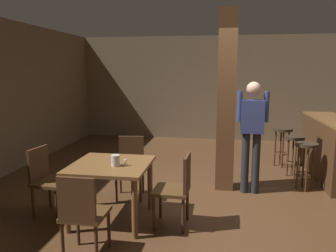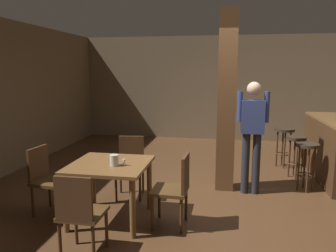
{
  "view_description": "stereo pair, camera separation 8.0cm",
  "coord_description": "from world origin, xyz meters",
  "px_view_note": "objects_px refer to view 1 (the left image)",
  "views": [
    {
      "loc": [
        -0.14,
        -4.56,
        1.89
      ],
      "look_at": [
        -0.91,
        0.27,
        1.05
      ],
      "focal_mm": 35.0,
      "sensor_mm": 36.0,
      "label": 1
    },
    {
      "loc": [
        -0.06,
        -4.55,
        1.89
      ],
      "look_at": [
        -0.91,
        0.27,
        1.05
      ],
      "focal_mm": 35.0,
      "sensor_mm": 36.0,
      "label": 2
    }
  ],
  "objects_px": {
    "napkin_cup": "(116,160)",
    "bar_stool_mid": "(295,147)",
    "bar_counter": "(326,148)",
    "bar_stool_far": "(282,137)",
    "chair_north": "(130,163)",
    "salt_shaker": "(125,163)",
    "bar_stool_near": "(306,155)",
    "standing_person": "(252,129)",
    "chair_west": "(47,177)",
    "dining_table": "(111,173)",
    "chair_south": "(82,212)",
    "chair_east": "(177,186)"
  },
  "relations": [
    {
      "from": "bar_stool_near",
      "to": "bar_stool_mid",
      "type": "height_order",
      "value": "bar_stool_near"
    },
    {
      "from": "chair_south",
      "to": "chair_west",
      "type": "distance_m",
      "value": 1.29
    },
    {
      "from": "chair_south",
      "to": "bar_stool_far",
      "type": "height_order",
      "value": "chair_south"
    },
    {
      "from": "bar_stool_far",
      "to": "salt_shaker",
      "type": "bearing_deg",
      "value": -128.98
    },
    {
      "from": "napkin_cup",
      "to": "bar_counter",
      "type": "relative_size",
      "value": 0.07
    },
    {
      "from": "salt_shaker",
      "to": "bar_stool_near",
      "type": "xyz_separation_m",
      "value": [
        2.47,
        1.59,
        -0.21
      ]
    },
    {
      "from": "chair_north",
      "to": "standing_person",
      "type": "height_order",
      "value": "standing_person"
    },
    {
      "from": "chair_west",
      "to": "dining_table",
      "type": "bearing_deg",
      "value": -1.61
    },
    {
      "from": "chair_west",
      "to": "standing_person",
      "type": "relative_size",
      "value": 0.52
    },
    {
      "from": "bar_stool_mid",
      "to": "standing_person",
      "type": "bearing_deg",
      "value": -132.0
    },
    {
      "from": "standing_person",
      "to": "bar_stool_near",
      "type": "height_order",
      "value": "standing_person"
    },
    {
      "from": "napkin_cup",
      "to": "bar_counter",
      "type": "height_order",
      "value": "bar_counter"
    },
    {
      "from": "napkin_cup",
      "to": "standing_person",
      "type": "height_order",
      "value": "standing_person"
    },
    {
      "from": "napkin_cup",
      "to": "bar_stool_far",
      "type": "bearing_deg",
      "value": 49.87
    },
    {
      "from": "salt_shaker",
      "to": "bar_stool_near",
      "type": "bearing_deg",
      "value": 32.71
    },
    {
      "from": "chair_north",
      "to": "napkin_cup",
      "type": "xyz_separation_m",
      "value": [
        0.08,
        -0.92,
        0.3
      ]
    },
    {
      "from": "bar_stool_near",
      "to": "bar_stool_mid",
      "type": "distance_m",
      "value": 0.67
    },
    {
      "from": "bar_stool_near",
      "to": "bar_stool_far",
      "type": "bearing_deg",
      "value": 95.8
    },
    {
      "from": "bar_stool_near",
      "to": "bar_stool_far",
      "type": "height_order",
      "value": "bar_stool_far"
    },
    {
      "from": "chair_north",
      "to": "salt_shaker",
      "type": "bearing_deg",
      "value": -77.91
    },
    {
      "from": "dining_table",
      "to": "chair_east",
      "type": "distance_m",
      "value": 0.85
    },
    {
      "from": "dining_table",
      "to": "standing_person",
      "type": "height_order",
      "value": "standing_person"
    },
    {
      "from": "chair_west",
      "to": "bar_stool_near",
      "type": "height_order",
      "value": "chair_west"
    },
    {
      "from": "dining_table",
      "to": "bar_stool_far",
      "type": "height_order",
      "value": "bar_stool_far"
    },
    {
      "from": "dining_table",
      "to": "napkin_cup",
      "type": "relative_size",
      "value": 7.04
    },
    {
      "from": "chair_west",
      "to": "chair_south",
      "type": "bearing_deg",
      "value": -45.91
    },
    {
      "from": "dining_table",
      "to": "chair_south",
      "type": "distance_m",
      "value": 0.91
    },
    {
      "from": "salt_shaker",
      "to": "standing_person",
      "type": "xyz_separation_m",
      "value": [
        1.6,
        1.32,
        0.22
      ]
    },
    {
      "from": "standing_person",
      "to": "bar_stool_far",
      "type": "distance_m",
      "value": 1.79
    },
    {
      "from": "standing_person",
      "to": "bar_stool_near",
      "type": "distance_m",
      "value": 1.01
    },
    {
      "from": "bar_stool_far",
      "to": "bar_stool_near",
      "type": "bearing_deg",
      "value": -84.2
    },
    {
      "from": "salt_shaker",
      "to": "bar_stool_near",
      "type": "height_order",
      "value": "salt_shaker"
    },
    {
      "from": "dining_table",
      "to": "bar_counter",
      "type": "height_order",
      "value": "bar_counter"
    },
    {
      "from": "napkin_cup",
      "to": "bar_stool_mid",
      "type": "height_order",
      "value": "napkin_cup"
    },
    {
      "from": "chair_north",
      "to": "bar_counter",
      "type": "bearing_deg",
      "value": 23.07
    },
    {
      "from": "salt_shaker",
      "to": "bar_stool_mid",
      "type": "xyz_separation_m",
      "value": [
        2.44,
        2.25,
        -0.24
      ]
    },
    {
      "from": "chair_east",
      "to": "bar_counter",
      "type": "distance_m",
      "value": 3.22
    },
    {
      "from": "chair_south",
      "to": "bar_stool_mid",
      "type": "distance_m",
      "value": 4.06
    },
    {
      "from": "chair_west",
      "to": "napkin_cup",
      "type": "height_order",
      "value": "chair_west"
    },
    {
      "from": "chair_south",
      "to": "chair_north",
      "type": "relative_size",
      "value": 1.0
    },
    {
      "from": "standing_person",
      "to": "bar_counter",
      "type": "height_order",
      "value": "standing_person"
    },
    {
      "from": "standing_person",
      "to": "bar_stool_mid",
      "type": "bearing_deg",
      "value": 48.0
    },
    {
      "from": "bar_counter",
      "to": "bar_stool_far",
      "type": "height_order",
      "value": "bar_counter"
    },
    {
      "from": "napkin_cup",
      "to": "bar_stool_mid",
      "type": "distance_m",
      "value": 3.44
    },
    {
      "from": "chair_west",
      "to": "napkin_cup",
      "type": "xyz_separation_m",
      "value": [
        0.98,
        -0.12,
        0.3
      ]
    },
    {
      "from": "bar_counter",
      "to": "bar_stool_far",
      "type": "xyz_separation_m",
      "value": [
        -0.63,
        0.64,
        0.04
      ]
    },
    {
      "from": "dining_table",
      "to": "chair_north",
      "type": "distance_m",
      "value": 0.84
    },
    {
      "from": "dining_table",
      "to": "bar_stool_near",
      "type": "relative_size",
      "value": 1.25
    },
    {
      "from": "chair_north",
      "to": "salt_shaker",
      "type": "xyz_separation_m",
      "value": [
        0.19,
        -0.9,
        0.28
      ]
    },
    {
      "from": "chair_north",
      "to": "standing_person",
      "type": "relative_size",
      "value": 0.52
    }
  ]
}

